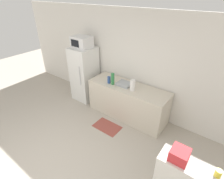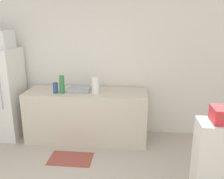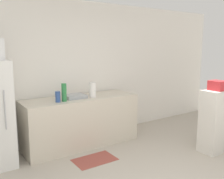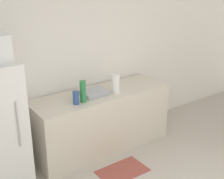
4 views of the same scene
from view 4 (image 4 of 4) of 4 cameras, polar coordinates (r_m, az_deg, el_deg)
wall_back at (r=4.56m, az=-6.70°, el=5.46°), size 8.00×0.06×2.60m
counter at (r=4.63m, az=-2.01°, el=-5.64°), size 2.04×0.69×0.87m
sink_basin at (r=4.38m, az=-3.28°, el=-0.58°), size 0.36×0.30×0.06m
bottle_tall at (r=4.10m, az=-5.33°, el=-0.37°), size 0.08×0.08×0.30m
bottle_short at (r=4.07m, az=-6.63°, el=-1.50°), size 0.08×0.08×0.18m
paper_towel_roll at (r=4.42m, az=0.62°, el=1.08°), size 0.12×0.12×0.27m
kitchen_rug at (r=4.30m, az=1.90°, el=-14.65°), size 0.66×0.42×0.01m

